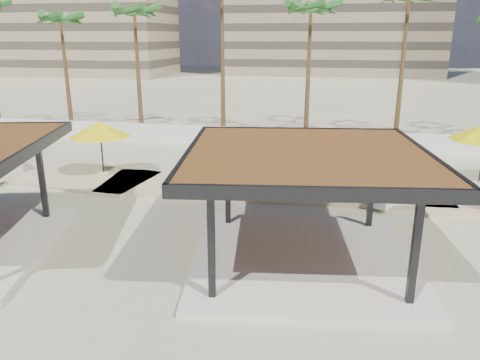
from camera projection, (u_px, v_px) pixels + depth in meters
The scene contains 11 objects.
ground at pixel (183, 250), 15.93m from camera, with size 200.00×200.00×0.00m, color #C9B485.
promenade at pixel (271, 184), 22.72m from camera, with size 44.45×7.97×0.24m.
boundary_wall at pixel (258, 137), 30.74m from camera, with size 56.00×0.30×1.20m, color silver.
pavilion_central at pixel (305, 197), 14.49m from camera, with size 8.20×8.20×3.69m.
umbrella_b at pixel (100, 129), 23.16m from camera, with size 3.99×3.99×2.74m.
lounger_a at pixel (3, 173), 23.39m from camera, with size 0.95×2.47×0.92m.
lounger_b at pixel (389, 197), 19.93m from camera, with size 1.87×2.45×0.91m.
palm_b at pixel (61, 23), 33.91m from camera, with size 3.00×3.00×8.99m.
palm_c at pixel (135, 16), 32.11m from camera, with size 3.00×3.00×9.42m.
palm_e at pixel (311, 13), 30.14m from camera, with size 3.00×3.00×9.52m.
palm_f at pixel (409, 2), 29.04m from camera, with size 3.00×3.00×10.17m.
Camera 1 is at (4.72, -13.86, 6.98)m, focal length 35.00 mm.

